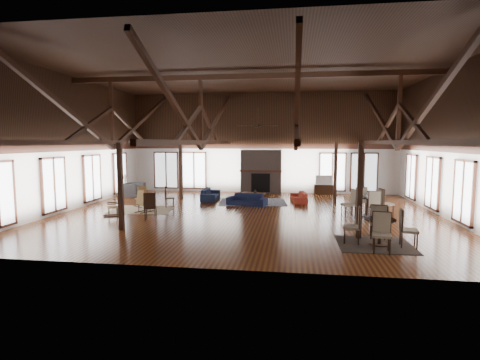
# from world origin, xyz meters

# --- Properties ---
(floor) EXTENTS (16.00, 16.00, 0.00)m
(floor) POSITION_xyz_m (0.00, 0.00, 0.00)
(floor) COLOR brown
(floor) RESTS_ON ground
(ceiling) EXTENTS (16.00, 14.00, 0.02)m
(ceiling) POSITION_xyz_m (0.00, 0.00, 6.00)
(ceiling) COLOR black
(ceiling) RESTS_ON wall_back
(wall_back) EXTENTS (16.00, 0.02, 6.00)m
(wall_back) POSITION_xyz_m (0.00, 7.00, 3.00)
(wall_back) COLOR white
(wall_back) RESTS_ON floor
(wall_front) EXTENTS (16.00, 0.02, 6.00)m
(wall_front) POSITION_xyz_m (0.00, -7.00, 3.00)
(wall_front) COLOR white
(wall_front) RESTS_ON floor
(wall_left) EXTENTS (0.02, 14.00, 6.00)m
(wall_left) POSITION_xyz_m (-8.00, 0.00, 3.00)
(wall_left) COLOR white
(wall_left) RESTS_ON floor
(wall_right) EXTENTS (0.02, 14.00, 6.00)m
(wall_right) POSITION_xyz_m (8.00, 0.00, 3.00)
(wall_right) COLOR white
(wall_right) RESTS_ON floor
(roof_truss) EXTENTS (15.60, 14.07, 3.14)m
(roof_truss) POSITION_xyz_m (0.00, 0.00, 4.03)
(roof_truss) COLOR black
(roof_truss) RESTS_ON wall_back
(post_grid) EXTENTS (8.16, 7.16, 3.05)m
(post_grid) POSITION_xyz_m (0.00, 0.00, 1.52)
(post_grid) COLOR black
(post_grid) RESTS_ON floor
(fireplace) EXTENTS (2.50, 0.69, 2.60)m
(fireplace) POSITION_xyz_m (0.00, 6.67, 1.29)
(fireplace) COLOR #64544C
(fireplace) RESTS_ON floor
(ceiling_fan) EXTENTS (1.60, 1.60, 0.75)m
(ceiling_fan) POSITION_xyz_m (0.50, -1.00, 3.73)
(ceiling_fan) COLOR black
(ceiling_fan) RESTS_ON roof_truss
(sofa_navy_front) EXTENTS (2.03, 1.17, 0.56)m
(sofa_navy_front) POSITION_xyz_m (-0.30, 2.20, 0.28)
(sofa_navy_front) COLOR #141937
(sofa_navy_front) RESTS_ON floor
(sofa_navy_left) EXTENTS (2.07, 0.91, 0.59)m
(sofa_navy_left) POSITION_xyz_m (-2.43, 3.65, 0.30)
(sofa_navy_left) COLOR #131C36
(sofa_navy_left) RESTS_ON floor
(sofa_orange) EXTENTS (1.82, 0.90, 0.51)m
(sofa_orange) POSITION_xyz_m (2.21, 3.55, 0.26)
(sofa_orange) COLOR #A12E1F
(sofa_orange) RESTS_ON floor
(coffee_table) EXTENTS (1.32, 0.94, 0.46)m
(coffee_table) POSITION_xyz_m (-0.12, 3.28, 0.40)
(coffee_table) COLOR brown
(coffee_table) RESTS_ON floor
(vase) EXTENTS (0.23, 0.23, 0.19)m
(vase) POSITION_xyz_m (0.00, 3.21, 0.55)
(vase) COLOR #B2B2B2
(vase) RESTS_ON coffee_table
(armchair) EXTENTS (1.25, 1.12, 0.77)m
(armchair) POSITION_xyz_m (-6.97, 4.07, 0.38)
(armchair) COLOR #2A2A2C
(armchair) RESTS_ON floor
(side_table_lamp) EXTENTS (0.49, 0.49, 1.26)m
(side_table_lamp) POSITION_xyz_m (-7.60, 4.45, 0.48)
(side_table_lamp) COLOR black
(side_table_lamp) RESTS_ON floor
(rocking_chair_a) EXTENTS (0.85, 0.81, 1.00)m
(rocking_chair_a) POSITION_xyz_m (-5.16, 1.01, 0.47)
(rocking_chair_a) COLOR olive
(rocking_chair_a) RESTS_ON floor
(rocking_chair_b) EXTENTS (0.70, 0.86, 0.98)m
(rocking_chair_b) POSITION_xyz_m (-4.57, -0.31, 0.46)
(rocking_chair_b) COLOR olive
(rocking_chair_b) RESTS_ON floor
(rocking_chair_c) EXTENTS (0.87, 0.74, 0.99)m
(rocking_chair_c) POSITION_xyz_m (-5.40, -1.17, 0.47)
(rocking_chair_c) COLOR olive
(rocking_chair_c) RESTS_ON floor
(side_chair_a) EXTENTS (0.56, 0.56, 1.01)m
(side_chair_a) POSITION_xyz_m (-3.90, 1.01, 0.59)
(side_chair_a) COLOR black
(side_chair_a) RESTS_ON floor
(side_chair_b) EXTENTS (0.56, 0.56, 1.11)m
(side_chair_b) POSITION_xyz_m (-3.60, -1.87, 0.65)
(side_chair_b) COLOR black
(side_chair_b) RESTS_ON floor
(cafe_table_near) EXTENTS (2.16, 2.16, 1.11)m
(cafe_table_near) POSITION_xyz_m (4.49, -4.23, 0.55)
(cafe_table_near) COLOR black
(cafe_table_near) RESTS_ON floor
(cafe_table_far) EXTENTS (2.21, 2.21, 1.13)m
(cafe_table_far) POSITION_xyz_m (4.96, 0.19, 0.56)
(cafe_table_far) COLOR black
(cafe_table_far) RESTS_ON floor
(cup_near) EXTENTS (0.14, 0.14, 0.09)m
(cup_near) POSITION_xyz_m (4.43, -4.25, 0.84)
(cup_near) COLOR #B2B2B2
(cup_near) RESTS_ON cafe_table_near
(cup_far) EXTENTS (0.18, 0.18, 0.11)m
(cup_far) POSITION_xyz_m (4.89, 0.24, 0.87)
(cup_far) COLOR #B2B2B2
(cup_far) RESTS_ON cafe_table_far
(tv_console) EXTENTS (1.11, 0.41, 0.55)m
(tv_console) POSITION_xyz_m (3.69, 6.75, 0.28)
(tv_console) COLOR black
(tv_console) RESTS_ON floor
(television) EXTENTS (0.98, 0.22, 0.56)m
(television) POSITION_xyz_m (3.69, 6.75, 0.83)
(television) COLOR #B2B2B2
(television) RESTS_ON tv_console
(rug_tan) EXTENTS (2.92, 2.40, 0.01)m
(rug_tan) POSITION_xyz_m (-4.85, 0.33, 0.01)
(rug_tan) COLOR tan
(rug_tan) RESTS_ON floor
(rug_navy) EXTENTS (3.61, 2.89, 0.01)m
(rug_navy) POSITION_xyz_m (-0.11, 3.19, 0.01)
(rug_navy) COLOR #1C254E
(rug_navy) RESTS_ON floor
(rug_dark) EXTENTS (2.18, 1.98, 0.01)m
(rug_dark) POSITION_xyz_m (4.36, -4.20, 0.01)
(rug_dark) COLOR black
(rug_dark) RESTS_ON floor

